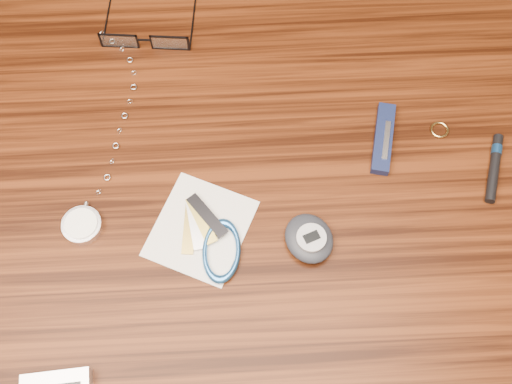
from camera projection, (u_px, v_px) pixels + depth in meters
ground at (243, 344)px, 1.40m from camera, size 3.80×3.80×0.00m
desk at (234, 243)px, 0.81m from camera, size 1.00×0.70×0.75m
eyeglasses at (145, 38)px, 0.80m from camera, size 0.12×0.13×0.02m
gold_ring at (440, 130)px, 0.76m from camera, size 0.03×0.03×0.00m
pocket_watch at (84, 218)px, 0.71m from camera, size 0.08×0.29×0.01m
pedometer at (309, 238)px, 0.69m from camera, size 0.07×0.07×0.02m
notepad_keys at (211, 239)px, 0.70m from camera, size 0.13×0.14×0.01m
pocket_knife at (383, 139)px, 0.75m from camera, size 0.04×0.09×0.01m
black_blue_pen at (495, 166)px, 0.74m from camera, size 0.04×0.09×0.01m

